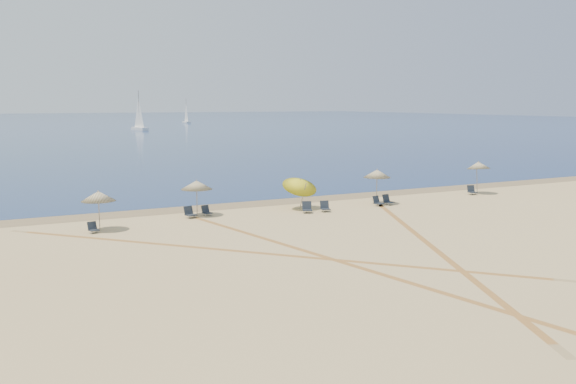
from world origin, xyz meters
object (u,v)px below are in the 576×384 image
at_px(chair_7, 388,200).
at_px(sailboat_1, 139,118).
at_px(umbrella_3, 300,184).
at_px(umbrella_5, 478,165).
at_px(chair_3, 206,211).
at_px(chair_4, 307,208).
at_px(umbrella_1, 98,196).
at_px(chair_5, 325,207).
at_px(sailboat_0, 186,116).
at_px(chair_6, 378,201).
at_px(chair_2, 190,213).
at_px(chair_8, 472,190).
at_px(umbrella_2, 197,185).
at_px(chair_1, 93,228).
at_px(umbrella_4, 377,174).

xyz_separation_m(chair_7, sailboat_1, (11.26, 125.34, 2.75)).
xyz_separation_m(umbrella_3, chair_7, (6.32, -1.18, -1.42)).
bearing_deg(umbrella_5, umbrella_3, -179.64).
relative_size(chair_3, chair_4, 0.81).
bearing_deg(umbrella_3, umbrella_5, 0.36).
xyz_separation_m(umbrella_1, sailboat_1, (30.90, 125.33, 1.13)).
distance_m(chair_4, chair_7, 6.57).
bearing_deg(umbrella_3, umbrella_1, -174.99).
bearing_deg(chair_5, sailboat_0, 91.42).
height_order(umbrella_3, sailboat_0, sailboat_0).
bearing_deg(chair_3, sailboat_0, 59.32).
relative_size(chair_4, sailboat_0, 0.11).
xyz_separation_m(chair_3, chair_5, (7.47, -2.14, 0.03)).
height_order(chair_3, sailboat_1, sailboat_1).
bearing_deg(chair_4, chair_6, 25.39).
relative_size(chair_2, chair_8, 1.00).
bearing_deg(umbrella_2, chair_6, -9.19).
distance_m(chair_5, sailboat_1, 126.85).
distance_m(umbrella_3, chair_2, 7.78).
distance_m(chair_4, sailboat_0, 179.29).
bearing_deg(chair_5, umbrella_1, -166.00).
relative_size(chair_3, chair_5, 0.90).
relative_size(chair_2, chair_3, 1.12).
relative_size(umbrella_3, chair_5, 3.11).
xyz_separation_m(umbrella_3, chair_4, (-0.25, -1.43, -1.41)).
bearing_deg(chair_6, chair_7, -10.84).
bearing_deg(chair_1, chair_5, -13.41).
bearing_deg(umbrella_1, chair_7, -0.02).
height_order(umbrella_2, umbrella_5, umbrella_5).
height_order(umbrella_2, chair_5, umbrella_2).
distance_m(umbrella_3, chair_4, 2.03).
distance_m(umbrella_3, chair_3, 6.63).
height_order(umbrella_5, chair_6, umbrella_5).
distance_m(chair_8, sailboat_1, 124.32).
xyz_separation_m(chair_2, chair_4, (7.39, -1.69, 0.01)).
distance_m(umbrella_5, chair_8, 2.07).
distance_m(chair_1, sailboat_0, 183.39).
relative_size(chair_4, chair_7, 1.10).
relative_size(chair_5, chair_7, 0.99).
xyz_separation_m(umbrella_4, chair_6, (-0.41, -0.74, -1.85)).
distance_m(chair_3, chair_4, 6.51).
bearing_deg(chair_1, umbrella_5, -10.38).
distance_m(chair_2, chair_5, 8.86).
relative_size(umbrella_1, sailboat_0, 0.27).
bearing_deg(sailboat_1, chair_6, -108.10).
height_order(umbrella_4, sailboat_0, sailboat_0).
bearing_deg(chair_8, chair_7, -158.67).
bearing_deg(sailboat_1, chair_7, -107.70).
xyz_separation_m(chair_2, chair_3, (1.20, 0.30, -0.03)).
xyz_separation_m(umbrella_2, chair_5, (8.02, -2.34, -1.65)).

